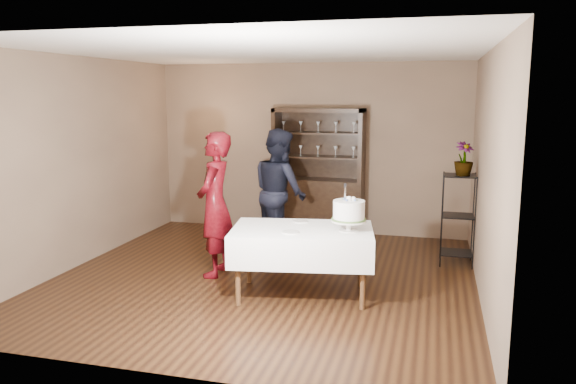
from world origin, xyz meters
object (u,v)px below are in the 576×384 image
object	(u,v)px
plant_etagere	(458,216)
cake_table	(302,244)
woman	(215,204)
cake	(349,212)
man	(280,192)
china_hutch	(318,194)
potted_plant	(464,159)

from	to	relation	value
plant_etagere	cake_table	distance (m)	2.37
woman	cake	xyz separation A→B (m)	(1.71, -0.43, 0.09)
cake_table	man	bearing A→B (deg)	114.01
china_hutch	woman	distance (m)	2.42
cake	cake_table	bearing A→B (deg)	-178.86
china_hutch	cake	xyz separation A→B (m)	(0.89, -2.70, 0.31)
china_hutch	plant_etagere	world-z (taller)	china_hutch
china_hutch	cake	bearing A→B (deg)	-71.68
cake_table	cake	distance (m)	0.64
cake	plant_etagere	bearing A→B (deg)	54.22
cake_table	china_hutch	bearing A→B (deg)	98.08
plant_etagere	cake_table	world-z (taller)	plant_etagere
cake_table	woman	world-z (taller)	woman
plant_etagere	china_hutch	bearing A→B (deg)	153.17
china_hutch	woman	size ratio (longest dim) A/B	1.13
plant_etagere	man	size ratio (longest dim) A/B	0.68
plant_etagere	cake	distance (m)	2.06
woman	plant_etagere	bearing A→B (deg)	109.97
woman	man	bearing A→B (deg)	152.55
plant_etagere	woman	world-z (taller)	woman
cake_table	potted_plant	world-z (taller)	potted_plant
cake_table	woman	bearing A→B (deg)	160.01
cake_table	potted_plant	bearing A→B (deg)	42.97
woman	china_hutch	bearing A→B (deg)	157.38
china_hutch	cake_table	world-z (taller)	china_hutch
plant_etagere	potted_plant	size ratio (longest dim) A/B	2.77
cake_table	man	size ratio (longest dim) A/B	0.95
china_hutch	man	distance (m)	1.22
woman	cake	world-z (taller)	woman
plant_etagere	potted_plant	bearing A→B (deg)	-56.84
woman	potted_plant	size ratio (longest dim) A/B	4.10
man	cake	distance (m)	1.95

